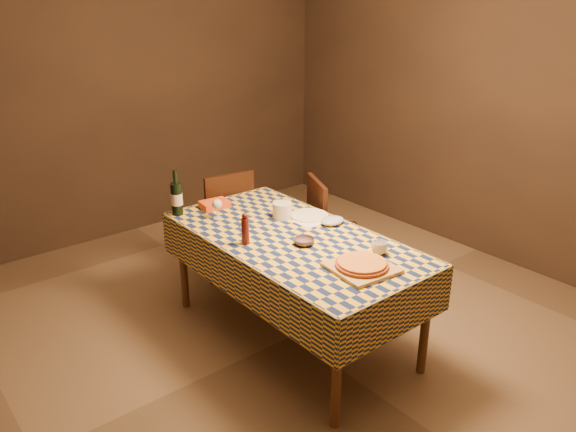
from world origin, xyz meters
The scene contains 16 objects.
room centered at (0.00, 0.00, 1.35)m, with size 5.00×5.10×2.70m.
dining_table centered at (0.00, 0.00, 0.69)m, with size 0.94×1.84×0.77m.
cutting_board centered at (0.01, -0.61, 0.78)m, with size 0.35×0.35×0.02m, color tan.
pizza centered at (0.01, -0.61, 0.81)m, with size 0.34×0.34×0.03m.
pepper_mill centered at (-0.31, 0.10, 0.87)m, with size 0.06×0.06×0.21m.
bowl centered at (-0.02, -0.14, 0.79)m, with size 0.13×0.13×0.04m, color #5A444C.
wine_glass centered at (-0.21, 0.58, 0.87)m, with size 0.08×0.08×0.14m.
wine_bottle centered at (-0.39, 0.83, 0.89)m, with size 0.10×0.10×0.33m.
deli_tub centered at (0.15, 0.30, 0.83)m, with size 0.14×0.14×0.11m, color silver.
takeout_container centered at (-0.11, 0.78, 0.80)m, with size 0.20×0.14×0.05m, color #D14A1B.
white_plate centered at (0.32, 0.19, 0.78)m, with size 0.27×0.27×0.02m, color white.
tumbler centered at (0.25, -0.53, 0.81)m, with size 0.10×0.10×0.08m, color silver.
flour_patch centered at (0.28, 0.12, 0.77)m, with size 0.23×0.18×0.00m, color white.
flour_bag centered at (0.35, -0.01, 0.80)m, with size 0.18×0.13×0.05m, color #A5B3D3.
chair_far centered at (0.16, 1.08, 0.52)m, with size 0.48×0.49×0.93m.
chair_right centered at (0.69, 0.36, 0.52)m, with size 0.56×0.56×0.93m.
Camera 1 is at (-2.16, -2.59, 2.28)m, focal length 35.00 mm.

